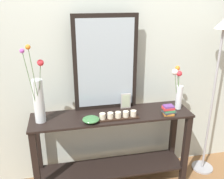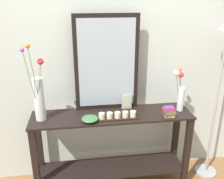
{
  "view_description": "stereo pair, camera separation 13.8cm",
  "coord_description": "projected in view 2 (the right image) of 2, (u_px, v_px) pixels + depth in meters",
  "views": [
    {
      "loc": [
        -0.44,
        -2.13,
        1.92
      ],
      "look_at": [
        0.0,
        0.0,
        1.09
      ],
      "focal_mm": 40.09,
      "sensor_mm": 36.0,
      "label": 1
    },
    {
      "loc": [
        -0.31,
        -2.16,
        1.92
      ],
      "look_at": [
        0.0,
        0.0,
        1.09
      ],
      "focal_mm": 40.09,
      "sensor_mm": 36.0,
      "label": 2
    }
  ],
  "objects": [
    {
      "name": "decorative_bowl",
      "position": [
        90.0,
        119.0,
        2.28
      ],
      "size": [
        0.15,
        0.15,
        0.05
      ],
      "color": "#38703D",
      "rests_on": "console_table"
    },
    {
      "name": "console_table",
      "position": [
        112.0,
        143.0,
        2.54
      ],
      "size": [
        1.56,
        0.38,
        0.83
      ],
      "color": "black",
      "rests_on": "ground"
    },
    {
      "name": "floor_lamp",
      "position": [
        221.0,
        76.0,
        2.48
      ],
      "size": [
        0.24,
        0.24,
        1.72
      ],
      "color": "#9E9EA3",
      "rests_on": "ground"
    },
    {
      "name": "tall_vase_left",
      "position": [
        39.0,
        97.0,
        2.24
      ],
      "size": [
        0.17,
        0.2,
        0.73
      ],
      "color": "silver",
      "rests_on": "console_table"
    },
    {
      "name": "candle_tray",
      "position": [
        118.0,
        116.0,
        2.33
      ],
      "size": [
        0.39,
        0.09,
        0.07
      ],
      "color": "black",
      "rests_on": "console_table"
    },
    {
      "name": "book_stack",
      "position": [
        169.0,
        112.0,
        2.38
      ],
      "size": [
        0.13,
        0.1,
        0.1
      ],
      "color": "orange",
      "rests_on": "console_table"
    },
    {
      "name": "picture_frame_small",
      "position": [
        127.0,
        101.0,
        2.52
      ],
      "size": [
        0.1,
        0.01,
        0.16
      ],
      "color": "#B7B2AD",
      "rests_on": "console_table"
    },
    {
      "name": "mirror_leaning",
      "position": [
        107.0,
        64.0,
        2.4
      ],
      "size": [
        0.62,
        0.03,
        0.93
      ],
      "color": "black",
      "rests_on": "console_table"
    },
    {
      "name": "wall_back",
      "position": [
        108.0,
        55.0,
        2.53
      ],
      "size": [
        6.4,
        0.08,
        2.7
      ],
      "primitive_type": "cube",
      "color": "beige",
      "rests_on": "ground"
    },
    {
      "name": "vase_right",
      "position": [
        180.0,
        91.0,
        2.43
      ],
      "size": [
        0.14,
        0.1,
        0.44
      ],
      "color": "silver",
      "rests_on": "console_table"
    }
  ]
}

